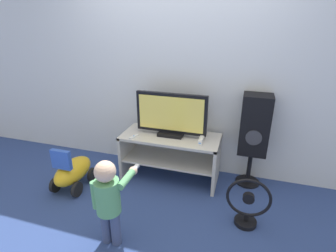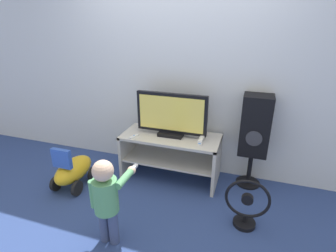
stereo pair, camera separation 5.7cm
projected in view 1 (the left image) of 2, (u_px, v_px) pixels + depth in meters
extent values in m
plane|color=navy|center=(164.00, 188.00, 3.07)|extent=(16.00, 16.00, 0.00)
cube|color=silver|center=(179.00, 68.00, 3.10)|extent=(10.00, 0.06, 2.60)
cube|color=beige|center=(171.00, 137.00, 3.09)|extent=(1.16, 0.51, 0.03)
cube|color=beige|center=(170.00, 159.00, 3.20)|extent=(1.12, 0.47, 0.02)
cube|color=beige|center=(129.00, 150.00, 3.34)|extent=(0.04, 0.51, 0.56)
cube|color=beige|center=(217.00, 164.00, 3.04)|extent=(0.04, 0.51, 0.56)
cube|color=black|center=(171.00, 133.00, 3.10)|extent=(0.29, 0.20, 0.04)
cube|color=black|center=(171.00, 113.00, 3.00)|extent=(0.83, 0.05, 0.47)
cube|color=#F2D859|center=(171.00, 114.00, 2.98)|extent=(0.76, 0.01, 0.40)
cube|color=white|center=(201.00, 140.00, 2.90)|extent=(0.04, 0.15, 0.05)
cube|color=#3F8CE5|center=(200.00, 143.00, 2.83)|extent=(0.03, 0.00, 0.01)
cube|color=white|center=(134.00, 137.00, 3.03)|extent=(0.08, 0.13, 0.02)
cylinder|color=#337FD8|center=(134.00, 136.00, 3.03)|extent=(0.01, 0.01, 0.00)
cylinder|color=#3F4C72|center=(106.00, 225.00, 2.28)|extent=(0.09, 0.09, 0.33)
cylinder|color=#3F4C72|center=(116.00, 228.00, 2.26)|extent=(0.09, 0.09, 0.33)
cylinder|color=#599E66|center=(108.00, 196.00, 2.15)|extent=(0.21, 0.21, 0.30)
sphere|color=beige|center=(105.00, 171.00, 2.06)|extent=(0.17, 0.17, 0.17)
cylinder|color=#599E66|center=(95.00, 195.00, 2.19)|extent=(0.06, 0.06, 0.25)
cylinder|color=#599E66|center=(127.00, 179.00, 2.19)|extent=(0.06, 0.25, 0.06)
sphere|color=beige|center=(133.00, 171.00, 2.30)|extent=(0.08, 0.08, 0.08)
cube|color=white|center=(135.00, 169.00, 2.33)|extent=(0.03, 0.13, 0.02)
cylinder|color=black|center=(247.00, 182.00, 3.17)|extent=(0.28, 0.28, 0.02)
cylinder|color=black|center=(249.00, 168.00, 3.10)|extent=(0.05, 0.05, 0.41)
cube|color=black|center=(255.00, 125.00, 2.89)|extent=(0.31, 0.26, 0.68)
cylinder|color=#38383D|center=(254.00, 138.00, 2.81)|extent=(0.17, 0.01, 0.17)
cylinder|color=black|center=(245.00, 222.00, 2.53)|extent=(0.21, 0.21, 0.04)
cylinder|color=black|center=(246.00, 217.00, 2.51)|extent=(0.04, 0.04, 0.07)
torus|color=black|center=(249.00, 198.00, 2.42)|extent=(0.41, 0.03, 0.41)
cylinder|color=black|center=(249.00, 198.00, 2.42)|extent=(0.11, 0.05, 0.11)
ellipsoid|color=gold|center=(73.00, 171.00, 3.03)|extent=(0.29, 0.57, 0.24)
cube|color=blue|center=(61.00, 160.00, 2.81)|extent=(0.23, 0.05, 0.22)
cylinder|color=black|center=(72.00, 171.00, 3.26)|extent=(0.04, 0.17, 0.17)
cylinder|color=black|center=(92.00, 175.00, 3.18)|extent=(0.04, 0.17, 0.17)
cylinder|color=black|center=(55.00, 185.00, 2.98)|extent=(0.04, 0.17, 0.17)
cylinder|color=black|center=(77.00, 189.00, 2.90)|extent=(0.04, 0.17, 0.17)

